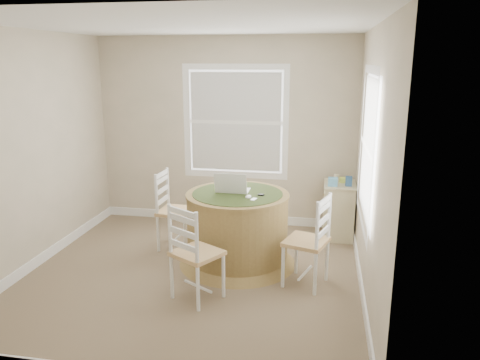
% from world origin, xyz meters
% --- Properties ---
extents(room, '(3.64, 3.64, 2.64)m').
position_xyz_m(room, '(0.17, 0.16, 1.30)').
color(room, '#76644B').
rests_on(room, ground).
extents(round_table, '(1.34, 1.34, 0.84)m').
position_xyz_m(round_table, '(0.43, 0.43, 0.45)').
color(round_table, olive).
rests_on(round_table, ground).
extents(chair_left, '(0.42, 0.44, 0.95)m').
position_xyz_m(chair_left, '(-0.40, 0.75, 0.47)').
color(chair_left, white).
rests_on(chair_left, ground).
extents(chair_near, '(0.57, 0.56, 0.95)m').
position_xyz_m(chair_near, '(0.20, -0.46, 0.47)').
color(chair_near, white).
rests_on(chair_near, ground).
extents(chair_right, '(0.51, 0.52, 0.95)m').
position_xyz_m(chair_right, '(1.22, 0.03, 0.47)').
color(chair_right, white).
rests_on(chair_right, ground).
extents(laptop, '(0.36, 0.32, 0.25)m').
position_xyz_m(laptop, '(0.36, 0.48, 0.87)').
color(laptop, white).
rests_on(laptop, round_table).
extents(mouse, '(0.09, 0.12, 0.04)m').
position_xyz_m(mouse, '(0.58, 0.28, 0.84)').
color(mouse, white).
rests_on(mouse, round_table).
extents(phone, '(0.07, 0.10, 0.02)m').
position_xyz_m(phone, '(0.64, 0.22, 0.83)').
color(phone, '#B7BABF').
rests_on(phone, round_table).
extents(keys, '(0.07, 0.06, 0.02)m').
position_xyz_m(keys, '(0.70, 0.38, 0.84)').
color(keys, black).
rests_on(keys, round_table).
extents(corner_chest, '(0.41, 0.55, 0.73)m').
position_xyz_m(corner_chest, '(1.59, 1.47, 0.36)').
color(corner_chest, beige).
rests_on(corner_chest, ground).
extents(tissue_box, '(0.12, 0.12, 0.10)m').
position_xyz_m(tissue_box, '(1.49, 1.36, 0.78)').
color(tissue_box, '#589EC9').
rests_on(tissue_box, corner_chest).
extents(box_yellow, '(0.15, 0.10, 0.06)m').
position_xyz_m(box_yellow, '(1.65, 1.54, 0.76)').
color(box_yellow, '#DBEC53').
rests_on(box_yellow, corner_chest).
extents(box_blue, '(0.08, 0.08, 0.12)m').
position_xyz_m(box_blue, '(1.68, 1.38, 0.79)').
color(box_blue, '#305A90').
rests_on(box_blue, corner_chest).
extents(cup_cream, '(0.07, 0.07, 0.09)m').
position_xyz_m(cup_cream, '(1.54, 1.58, 0.77)').
color(cup_cream, beige).
rests_on(cup_cream, corner_chest).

